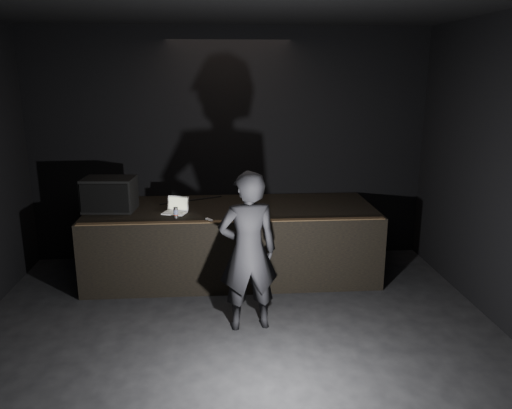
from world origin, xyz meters
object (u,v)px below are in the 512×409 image
at_px(stage_riser, 232,241).
at_px(stage_monitor, 109,194).
at_px(laptop, 176,209).
at_px(beer_can, 176,213).
at_px(person, 248,251).

distance_m(stage_riser, stage_monitor, 1.82).
relative_size(laptop, beer_can, 2.62).
xyz_separation_m(stage_monitor, person, (1.81, -1.55, -0.31)).
height_order(stage_monitor, person, person).
distance_m(stage_riser, beer_can, 1.05).
relative_size(stage_riser, beer_can, 28.25).
xyz_separation_m(stage_riser, stage_monitor, (-1.67, -0.04, 0.73)).
relative_size(stage_monitor, laptop, 1.92).
bearing_deg(laptop, person, -38.12).
height_order(stage_riser, person, person).
relative_size(stage_riser, person, 2.19).
bearing_deg(stage_monitor, stage_riser, 5.56).
bearing_deg(beer_can, stage_riser, 32.99).
bearing_deg(beer_can, stage_monitor, 154.37).
bearing_deg(laptop, stage_riser, 34.87).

